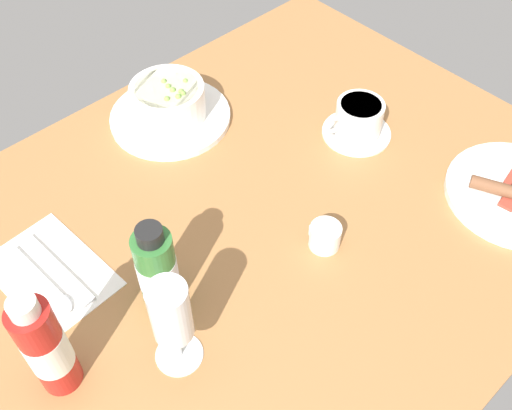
{
  "coord_description": "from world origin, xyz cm",
  "views": [
    {
      "loc": [
        40.2,
        43.56,
        73.76
      ],
      "look_at": [
        -0.1,
        0.34,
        4.06
      ],
      "focal_mm": 41.72,
      "sensor_mm": 36.0,
      "label": 1
    }
  ],
  "objects": [
    {
      "name": "ground_plane",
      "position": [
        0.0,
        0.0,
        -1.5
      ],
      "size": [
        110.0,
        84.0,
        3.0
      ],
      "primitive_type": "cube",
      "color": "#9E6B3D"
    },
    {
      "name": "porridge_bowl",
      "position": [
        -5.09,
        -28.2,
        3.5
      ],
      "size": [
        22.13,
        22.13,
        8.16
      ],
      "color": "white",
      "rests_on": "ground_plane"
    },
    {
      "name": "cutlery_setting",
      "position": [
        28.95,
        -12.8,
        0.25
      ],
      "size": [
        14.45,
        20.16,
        0.9
      ],
      "color": "white",
      "rests_on": "ground_plane"
    },
    {
      "name": "coffee_cup",
      "position": [
        -27.27,
        -2.26,
        3.31
      ],
      "size": [
        13.03,
        12.4,
        6.84
      ],
      "color": "white",
      "rests_on": "ground_plane"
    },
    {
      "name": "creamer_jug",
      "position": [
        -4.62,
        10.68,
        2.1
      ],
      "size": [
        5.19,
        5.48,
        4.74
      ],
      "color": "white",
      "rests_on": "ground_plane"
    },
    {
      "name": "wine_glass",
      "position": [
        23.05,
        10.1,
        10.29
      ],
      "size": [
        6.43,
        6.43,
        15.98
      ],
      "color": "white",
      "rests_on": "ground_plane"
    },
    {
      "name": "sauce_bottle_green",
      "position": [
        19.18,
        1.47,
        7.12
      ],
      "size": [
        5.57,
        5.57,
        15.8
      ],
      "color": "#337233",
      "rests_on": "ground_plane"
    },
    {
      "name": "sauce_bottle_red",
      "position": [
        36.11,
        2.28,
        8.58
      ],
      "size": [
        5.26,
        5.26,
        18.8
      ],
      "color": "#B21E19",
      "rests_on": "ground_plane"
    }
  ]
}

